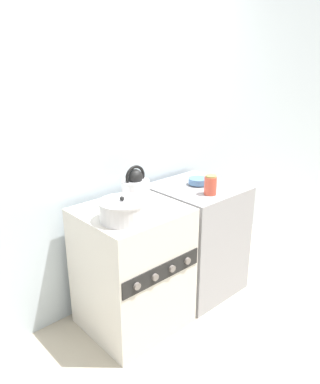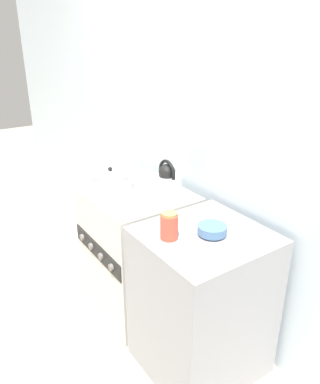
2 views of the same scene
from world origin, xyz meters
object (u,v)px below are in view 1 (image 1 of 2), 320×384
Objects in this scene: stove at (133,268)px; storage_jar at (210,185)px; cooking_pot at (122,211)px; enamel_bowl at (198,181)px; kettle at (136,186)px.

stove is 0.78m from storage_jar.
storage_jar is at bearing -4.40° from cooking_pot.
stove is 0.52m from cooking_pot.
storage_jar reaches higher than enamel_bowl.
kettle is 1.59× the size of enamel_bowl.
kettle reaches higher than storage_jar.
kettle is 1.67× the size of storage_jar.
kettle is 0.54m from enamel_bowl.
enamel_bowl is 0.22m from storage_jar.
enamel_bowl is at bearing 9.79° from cooking_pot.
cooking_pot is 0.83m from enamel_bowl.
storage_jar is at bearing -115.40° from enamel_bowl.
stove is 3.08× the size of cooking_pot.
cooking_pot is (-0.29, -0.24, -0.03)m from kettle.
cooking_pot is (-0.14, -0.10, 0.49)m from stove.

